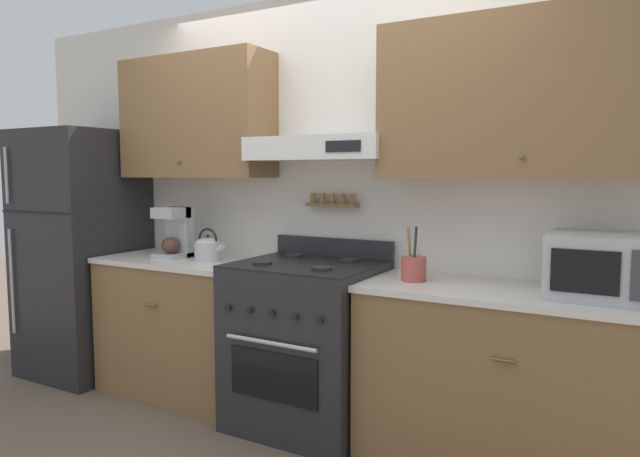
# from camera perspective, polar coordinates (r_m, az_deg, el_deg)

# --- Properties ---
(ground_plane) EXTENTS (16.00, 16.00, 0.00)m
(ground_plane) POSITION_cam_1_polar(r_m,az_deg,el_deg) (3.29, -3.98, -20.66)
(ground_plane) COLOR brown
(wall_back) EXTENTS (5.20, 0.46, 2.55)m
(wall_back) POSITION_cam_1_polar(r_m,az_deg,el_deg) (3.42, 2.66, 6.10)
(wall_back) COLOR silver
(wall_back) RESTS_ON ground_plane
(counter_left) EXTENTS (1.11, 0.64, 0.90)m
(counter_left) POSITION_cam_1_polar(r_m,az_deg,el_deg) (3.94, -13.20, -9.38)
(counter_left) COLOR brown
(counter_left) RESTS_ON ground_plane
(counter_right) EXTENTS (1.50, 0.64, 0.90)m
(counter_right) POSITION_cam_1_polar(r_m,az_deg,el_deg) (3.00, 18.99, -14.29)
(counter_right) COLOR brown
(counter_right) RESTS_ON ground_plane
(stove_range) EXTENTS (0.79, 0.72, 1.06)m
(stove_range) POSITION_cam_1_polar(r_m,az_deg,el_deg) (3.34, -1.34, -11.46)
(stove_range) COLOR #232326
(stove_range) RESTS_ON ground_plane
(refrigerator) EXTENTS (0.73, 0.73, 1.76)m
(refrigerator) POSITION_cam_1_polar(r_m,az_deg,el_deg) (4.50, -22.68, -2.26)
(refrigerator) COLOR #232326
(refrigerator) RESTS_ON ground_plane
(tea_kettle) EXTENTS (0.22, 0.17, 0.21)m
(tea_kettle) POSITION_cam_1_polar(r_m,az_deg,el_deg) (3.68, -11.12, -1.97)
(tea_kettle) COLOR #B7B7BC
(tea_kettle) RESTS_ON counter_left
(coffee_maker) EXTENTS (0.19, 0.22, 0.33)m
(coffee_maker) POSITION_cam_1_polar(r_m,az_deg,el_deg) (3.89, -14.24, -0.36)
(coffee_maker) COLOR #ADAFB5
(coffee_maker) RESTS_ON counter_left
(microwave) EXTENTS (0.44, 0.40, 0.29)m
(microwave) POSITION_cam_1_polar(r_m,az_deg,el_deg) (2.82, 26.35, -3.39)
(microwave) COLOR #ADAFB5
(microwave) RESTS_ON counter_right
(utensil_crock) EXTENTS (0.13, 0.13, 0.28)m
(utensil_crock) POSITION_cam_1_polar(r_m,az_deg,el_deg) (2.98, 9.35, -3.88)
(utensil_crock) COLOR #B24C42
(utensil_crock) RESTS_ON counter_right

